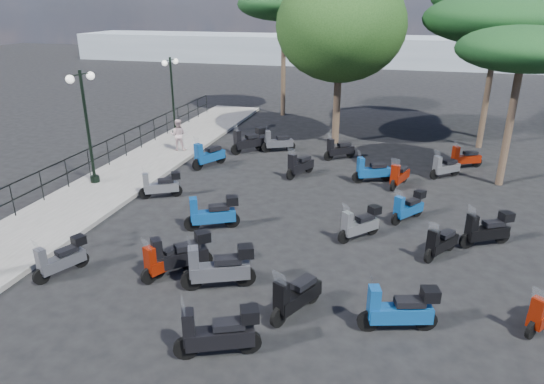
% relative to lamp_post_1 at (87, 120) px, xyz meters
% --- Properties ---
extents(ground, '(120.00, 120.00, 0.00)m').
position_rel_lamp_post_1_xyz_m(ground, '(7.15, -2.85, -2.58)').
color(ground, black).
rests_on(ground, ground).
extents(sidewalk, '(3.00, 30.00, 0.15)m').
position_rel_lamp_post_1_xyz_m(sidewalk, '(0.65, 0.15, -2.51)').
color(sidewalk, '#62605D').
rests_on(sidewalk, ground).
extents(railing, '(0.04, 26.04, 1.10)m').
position_rel_lamp_post_1_xyz_m(railing, '(-0.65, -0.05, -1.69)').
color(railing, black).
rests_on(railing, sidewalk).
extents(lamp_post_1, '(0.48, 1.24, 4.27)m').
position_rel_lamp_post_1_xyz_m(lamp_post_1, '(0.00, 0.00, 0.00)').
color(lamp_post_1, black).
rests_on(lamp_post_1, sidewalk).
extents(lamp_post_2, '(0.44, 1.16, 3.97)m').
position_rel_lamp_post_1_xyz_m(lamp_post_2, '(-0.13, 7.37, -0.17)').
color(lamp_post_2, black).
rests_on(lamp_post_2, sidewalk).
extents(pedestrian_far, '(0.82, 0.70, 1.48)m').
position_rel_lamp_post_1_xyz_m(pedestrian_far, '(1.28, 4.82, -1.69)').
color(pedestrian_far, beige).
rests_on(pedestrian_far, sidewalk).
extents(scooter_1, '(1.47, 1.30, 1.43)m').
position_rel_lamp_post_1_xyz_m(scooter_1, '(6.03, -5.13, -2.05)').
color(scooter_1, black).
rests_on(scooter_1, ground).
extents(scooter_2, '(0.82, 1.44, 1.22)m').
position_rel_lamp_post_1_xyz_m(scooter_2, '(3.09, -6.02, -2.12)').
color(scooter_2, black).
rests_on(scooter_2, ground).
extents(scooter_3, '(1.42, 0.93, 1.24)m').
position_rel_lamp_post_1_xyz_m(scooter_3, '(3.07, -0.46, -2.12)').
color(scooter_3, black).
rests_on(scooter_3, ground).
extents(scooter_4, '(1.01, 1.67, 1.45)m').
position_rel_lamp_post_1_xyz_m(scooter_4, '(3.41, 3.27, -2.08)').
color(scooter_4, black).
rests_on(scooter_4, ground).
extents(scooter_5, '(1.51, 0.91, 1.31)m').
position_rel_lamp_post_1_xyz_m(scooter_5, '(5.71, 6.29, -2.13)').
color(scooter_5, black).
rests_on(scooter_5, ground).
extents(scooter_6, '(1.68, 0.93, 1.42)m').
position_rel_lamp_post_1_xyz_m(scooter_6, '(8.16, -7.88, -2.05)').
color(scooter_6, black).
rests_on(scooter_6, ground).
extents(scooter_7, '(0.90, 1.44, 1.26)m').
position_rel_lamp_post_1_xyz_m(scooter_7, '(5.73, -5.35, -2.15)').
color(scooter_7, black).
rests_on(scooter_7, ground).
extents(scooter_8, '(1.62, 1.00, 1.40)m').
position_rel_lamp_post_1_xyz_m(scooter_8, '(5.87, -2.42, -2.06)').
color(scooter_8, black).
rests_on(scooter_8, ground).
extents(scooter_9, '(0.92, 1.53, 1.33)m').
position_rel_lamp_post_1_xyz_m(scooter_9, '(7.45, 3.14, -2.12)').
color(scooter_9, black).
rests_on(scooter_9, ground).
extents(scooter_10, '(1.35, 1.52, 1.48)m').
position_rel_lamp_post_1_xyz_m(scooter_10, '(4.42, 5.78, -2.03)').
color(scooter_10, black).
rests_on(scooter_10, ground).
extents(scooter_13, '(1.76, 0.99, 1.49)m').
position_rel_lamp_post_1_xyz_m(scooter_13, '(7.28, -5.53, -2.02)').
color(scooter_13, black).
rests_on(scooter_13, ground).
extents(scooter_14, '(1.18, 1.26, 1.25)m').
position_rel_lamp_post_1_xyz_m(scooter_14, '(10.38, -1.88, -2.11)').
color(scooter_14, black).
rests_on(scooter_14, ground).
extents(scooter_15, '(1.55, 0.88, 1.33)m').
position_rel_lamp_post_1_xyz_m(scooter_15, '(10.34, 3.19, -2.12)').
color(scooter_15, black).
rests_on(scooter_15, ground).
extents(scooter_16, '(1.31, 1.09, 1.28)m').
position_rel_lamp_post_1_xyz_m(scooter_16, '(8.69, 5.86, -2.14)').
color(scooter_16, black).
rests_on(scooter_16, ground).
extents(scooter_18, '(1.71, 0.77, 1.39)m').
position_rel_lamp_post_1_xyz_m(scooter_18, '(11.63, -6.10, -2.06)').
color(scooter_18, black).
rests_on(scooter_18, ground).
extents(scooter_19, '(0.94, 1.59, 1.37)m').
position_rel_lamp_post_1_xyz_m(scooter_19, '(9.35, -6.12, -2.11)').
color(scooter_19, black).
rests_on(scooter_19, ground).
extents(scooter_20, '(0.95, 1.32, 1.21)m').
position_rel_lamp_post_1_xyz_m(scooter_20, '(12.66, -2.42, -2.16)').
color(scooter_20, black).
rests_on(scooter_20, ground).
extents(scooter_21, '(0.76, 1.54, 1.27)m').
position_rel_lamp_post_1_xyz_m(scooter_21, '(11.41, 2.96, -2.14)').
color(scooter_21, black).
rests_on(scooter_21, ground).
extents(scooter_22, '(1.23, 1.07, 1.22)m').
position_rel_lamp_post_1_xyz_m(scooter_22, '(13.17, 4.52, -2.16)').
color(scooter_22, black).
rests_on(scooter_22, ground).
extents(scooter_26, '(1.51, 0.99, 1.32)m').
position_rel_lamp_post_1_xyz_m(scooter_26, '(13.99, -1.37, -2.09)').
color(scooter_26, black).
rests_on(scooter_26, ground).
extents(scooter_27, '(1.05, 1.29, 1.21)m').
position_rel_lamp_post_1_xyz_m(scooter_27, '(11.77, -0.16, -2.13)').
color(scooter_27, black).
rests_on(scooter_27, ground).
extents(scooter_28, '(1.47, 0.85, 1.26)m').
position_rel_lamp_post_1_xyz_m(scooter_28, '(14.05, 6.03, -2.15)').
color(scooter_28, black).
rests_on(scooter_28, ground).
extents(broadleaf_tree, '(6.07, 6.07, 8.21)m').
position_rel_lamp_post_1_xyz_m(broadleaf_tree, '(8.13, 8.54, 3.03)').
color(broadleaf_tree, '#38281E').
rests_on(broadleaf_tree, ground).
extents(pine_1, '(6.68, 6.68, 7.13)m').
position_rel_lamp_post_1_xyz_m(pine_1, '(15.07, 9.58, 3.37)').
color(pine_1, '#38281E').
rests_on(pine_1, ground).
extents(pine_2, '(5.42, 5.42, 7.48)m').
position_rel_lamp_post_1_xyz_m(pine_2, '(4.02, 14.10, 3.92)').
color(pine_2, '#38281E').
rests_on(pine_2, ground).
extents(pine_3, '(4.67, 4.67, 5.95)m').
position_rel_lamp_post_1_xyz_m(pine_3, '(15.21, 4.26, 2.52)').
color(pine_3, '#38281E').
rests_on(pine_3, ground).
extents(distant_hills, '(70.00, 8.00, 3.00)m').
position_rel_lamp_post_1_xyz_m(distant_hills, '(7.15, 42.15, -1.08)').
color(distant_hills, gray).
rests_on(distant_hills, ground).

